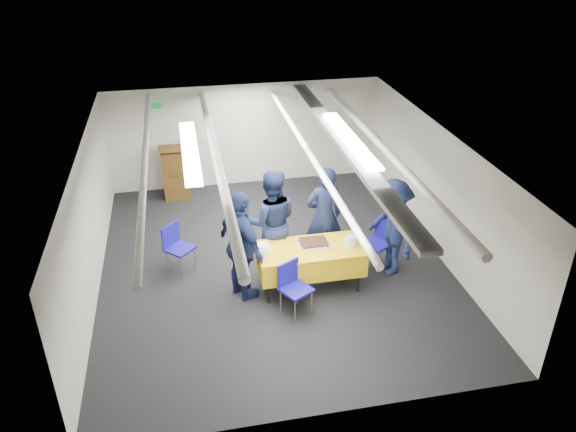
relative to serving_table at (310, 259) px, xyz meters
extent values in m
plane|color=black|center=(-0.47, 0.82, -0.56)|extent=(7.00, 7.00, 0.00)
cube|color=beige|center=(-0.47, 4.31, 0.59)|extent=(6.00, 0.02, 2.30)
cube|color=beige|center=(-3.46, 0.82, 0.59)|extent=(0.02, 7.00, 2.30)
cube|color=beige|center=(2.52, 0.82, 0.59)|extent=(0.02, 7.00, 2.30)
cube|color=silver|center=(-0.47, 0.82, 1.73)|extent=(6.00, 7.00, 0.02)
cylinder|color=silver|center=(-2.47, 0.82, 1.62)|extent=(0.10, 6.90, 0.10)
cylinder|color=silver|center=(-1.37, 0.82, 1.58)|extent=(0.14, 6.90, 0.14)
cylinder|color=silver|center=(0.13, 0.82, 1.54)|extent=(0.10, 6.90, 0.10)
cylinder|color=silver|center=(1.43, 0.82, 1.50)|extent=(0.14, 6.90, 0.14)
cube|color=gray|center=(0.73, 0.82, 1.64)|extent=(0.28, 6.90, 0.08)
cube|color=white|center=(-1.77, 0.82, 1.71)|extent=(0.25, 2.60, 0.04)
cube|color=white|center=(0.83, 0.82, 1.71)|extent=(0.25, 2.60, 0.04)
cube|color=#0C591E|center=(-2.37, 4.29, 1.39)|extent=(0.30, 0.04, 0.12)
cylinder|color=black|center=(-0.75, -0.29, -0.38)|extent=(0.04, 0.04, 0.36)
cylinder|color=black|center=(0.75, -0.29, -0.38)|extent=(0.04, 0.04, 0.36)
cylinder|color=black|center=(-0.75, 0.29, -0.38)|extent=(0.04, 0.04, 0.36)
cylinder|color=black|center=(0.75, 0.29, -0.38)|extent=(0.04, 0.04, 0.36)
cube|color=yellow|center=(0.00, 0.00, -0.01)|extent=(1.72, 0.80, 0.39)
cube|color=yellow|center=(0.00, 0.00, 0.20)|extent=(1.74, 0.82, 0.03)
cube|color=white|center=(0.06, 0.06, 0.24)|extent=(0.45, 0.36, 0.05)
cube|color=black|center=(0.06, 0.06, 0.28)|extent=(0.43, 0.34, 0.02)
sphere|color=#161095|center=(-0.13, -0.10, 0.28)|extent=(0.04, 0.04, 0.04)
sphere|color=#161095|center=(-0.13, 0.23, 0.28)|extent=(0.04, 0.04, 0.04)
sphere|color=#161095|center=(-0.04, -0.10, 0.28)|extent=(0.04, 0.04, 0.04)
sphere|color=#161095|center=(-0.04, 0.23, 0.28)|extent=(0.04, 0.04, 0.04)
sphere|color=#161095|center=(0.06, -0.10, 0.28)|extent=(0.04, 0.04, 0.04)
sphere|color=#161095|center=(0.06, 0.23, 0.28)|extent=(0.04, 0.04, 0.04)
sphere|color=#161095|center=(0.16, -0.10, 0.28)|extent=(0.04, 0.04, 0.04)
sphere|color=#161095|center=(0.16, 0.23, 0.28)|extent=(0.04, 0.04, 0.04)
sphere|color=#161095|center=(0.26, -0.10, 0.28)|extent=(0.04, 0.04, 0.04)
sphere|color=#161095|center=(0.26, 0.23, 0.28)|extent=(0.04, 0.04, 0.04)
sphere|color=#161095|center=(-0.15, -0.02, 0.28)|extent=(0.04, 0.04, 0.04)
sphere|color=#161095|center=(0.28, -0.02, 0.28)|extent=(0.04, 0.04, 0.04)
sphere|color=#161095|center=(-0.15, 0.06, 0.28)|extent=(0.04, 0.04, 0.04)
sphere|color=#161095|center=(0.28, 0.06, 0.28)|extent=(0.04, 0.04, 0.04)
sphere|color=#161095|center=(-0.15, 0.14, 0.28)|extent=(0.04, 0.04, 0.04)
sphere|color=#161095|center=(0.28, 0.14, 0.28)|extent=(0.04, 0.04, 0.04)
cylinder|color=white|center=(-0.78, -0.05, 0.28)|extent=(0.24, 0.24, 0.13)
cylinder|color=white|center=(-0.78, -0.05, 0.37)|extent=(0.20, 0.20, 0.05)
cylinder|color=white|center=(0.65, -0.05, 0.27)|extent=(0.22, 0.22, 0.11)
cylinder|color=white|center=(0.65, -0.05, 0.35)|extent=(0.18, 0.18, 0.05)
cube|color=brown|center=(-2.07, 3.87, -0.01)|extent=(0.55, 0.45, 1.10)
cube|color=brown|center=(-2.07, 3.84, 0.59)|extent=(0.62, 0.53, 0.21)
cylinder|color=gold|center=(-2.07, 3.63, 0.14)|extent=(0.28, 0.02, 0.28)
cylinder|color=gray|center=(-0.44, -0.87, -0.34)|extent=(0.02, 0.02, 0.43)
cylinder|color=gray|center=(-0.14, -0.71, -0.34)|extent=(0.02, 0.02, 0.43)
cylinder|color=gray|center=(-0.61, -0.57, -0.34)|extent=(0.02, 0.02, 0.43)
cylinder|color=gray|center=(-0.31, -0.41, -0.34)|extent=(0.02, 0.02, 0.43)
cube|color=#191293|center=(-0.38, -0.64, -0.11)|extent=(0.57, 0.57, 0.04)
cube|color=#191293|center=(-0.47, -0.47, 0.11)|extent=(0.37, 0.23, 0.40)
cylinder|color=gray|center=(1.06, 0.46, -0.34)|extent=(0.02, 0.02, 0.43)
cylinder|color=gray|center=(1.23, 0.17, -0.34)|extent=(0.02, 0.02, 0.43)
cylinder|color=gray|center=(1.35, 0.64, -0.34)|extent=(0.02, 0.02, 0.43)
cylinder|color=gray|center=(1.53, 0.35, -0.34)|extent=(0.02, 0.02, 0.43)
cube|color=#191293|center=(1.29, 0.40, -0.11)|extent=(0.58, 0.58, 0.04)
cube|color=#191293|center=(1.45, 0.50, 0.11)|extent=(0.24, 0.36, 0.40)
cylinder|color=gray|center=(-2.09, 0.67, -0.34)|extent=(0.02, 0.02, 0.43)
cylinder|color=gray|center=(-1.85, 0.91, -0.34)|extent=(0.02, 0.02, 0.43)
cylinder|color=gray|center=(-2.33, 0.91, -0.34)|extent=(0.02, 0.02, 0.43)
cylinder|color=gray|center=(-2.09, 1.15, -0.34)|extent=(0.02, 0.02, 0.43)
cube|color=#191293|center=(-2.09, 0.91, -0.11)|extent=(0.59, 0.59, 0.04)
cube|color=#191293|center=(-2.22, 1.04, 0.11)|extent=(0.31, 0.31, 0.40)
imported|color=black|center=(0.41, 0.75, 0.35)|extent=(0.69, 0.48, 1.82)
imported|color=black|center=(-0.52, 0.66, 0.38)|extent=(0.99, 0.82, 1.88)
imported|color=black|center=(-1.12, -0.02, 0.38)|extent=(0.89, 1.19, 1.87)
imported|color=black|center=(1.44, 0.19, 0.31)|extent=(0.90, 1.25, 1.74)
camera|label=1|loc=(-1.88, -7.48, 5.01)|focal=35.00mm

